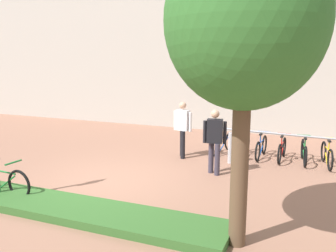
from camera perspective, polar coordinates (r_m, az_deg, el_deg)
The scene contains 9 objects.
ground_plane at distance 9.12m, azimuth -9.74°, elevation -8.76°, with size 60.00×60.00×0.00m, color #936651.
building_facade at distance 15.91m, azimuth 5.34°, elevation 17.91°, with size 28.00×1.20×10.00m, color #B2ADA3.
planter_strip at distance 7.74m, azimuth -17.02°, elevation -12.12°, with size 7.00×1.10×0.16m, color #336028.
tree_sidewalk at distance 5.61m, azimuth 12.17°, elevation 15.74°, with size 2.42×2.42×4.90m.
bike_at_sign at distance 8.88m, azimuth -24.75°, elevation -7.81°, with size 1.68×0.42×0.86m.
bike_rack_cluster at distance 11.31m, azimuth 16.11°, elevation -3.35°, with size 3.75×1.78×0.83m.
bollard_steel at distance 10.57m, azimuth 9.93°, elevation -3.47°, with size 0.16×0.16×0.90m, color #ADADB2.
person_suited_navy at distance 9.41m, azimuth 7.42°, elevation -1.85°, with size 0.60×0.30×1.72m.
person_casual_tan at distance 10.94m, azimuth 2.34°, elevation 0.03°, with size 0.60×0.45×1.72m.
Camera 1 is at (4.58, -7.28, 3.04)m, focal length 38.36 mm.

